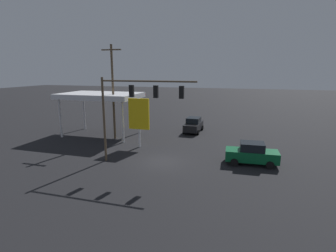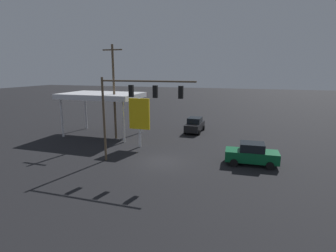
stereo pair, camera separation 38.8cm
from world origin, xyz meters
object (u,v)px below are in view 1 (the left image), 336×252
utility_pole (113,91)px  sedan_far (252,154)px  traffic_signal_assembly (135,100)px  sedan_waiting (194,125)px  price_sign (139,115)px

utility_pole → sedan_far: utility_pole is taller
traffic_signal_assembly → sedan_waiting: traffic_signal_assembly is taller
sedan_far → price_sign: bearing=-12.9°
traffic_signal_assembly → sedan_far: (-9.55, -2.76, -4.61)m
price_sign → sedan_waiting: size_ratio=1.16×
traffic_signal_assembly → utility_pole: 9.33m
traffic_signal_assembly → price_sign: 5.54m
utility_pole → price_sign: 5.32m
traffic_signal_assembly → sedan_far: bearing=-163.9°
price_sign → sedan_far: size_ratio=1.15×
price_sign → sedan_waiting: price_sign is taller
traffic_signal_assembly → price_sign: bearing=-70.0°
traffic_signal_assembly → price_sign: traffic_signal_assembly is taller
traffic_signal_assembly → sedan_waiting: 14.26m
price_sign → sedan_waiting: (-4.14, -8.48, -2.47)m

